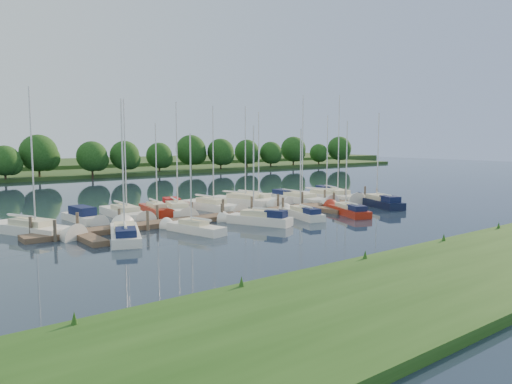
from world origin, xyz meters
TOP-DOWN VIEW (x-y plane):
  - ground at (0.00, 0.00)m, footprint 260.00×260.00m
  - near_bank at (0.00, -16.00)m, footprint 90.00×10.00m
  - dock at (0.00, 7.31)m, footprint 40.00×6.00m
  - mooring_pilings at (0.00, 8.43)m, footprint 38.24×2.84m
  - far_shore at (0.00, 75.00)m, footprint 180.00×30.00m
  - distant_hill at (0.00, 100.00)m, footprint 220.00×40.00m
  - treeline at (0.21, 61.77)m, footprint 145.38×9.08m
  - sailboat_n_0 at (-18.51, 10.61)m, footprint 5.19×9.00m
  - motorboat at (-13.46, 13.98)m, footprint 2.20×6.13m
  - sailboat_n_2 at (-9.58, 13.87)m, footprint 2.38×8.94m
  - sailboat_n_3 at (-6.18, 14.38)m, footprint 2.65×7.20m
  - sailboat_n_4 at (-4.40, 13.51)m, footprint 4.17×8.94m
  - sailboat_n_5 at (-0.51, 13.14)m, footprint 2.82×8.68m
  - sailboat_n_6 at (4.44, 14.35)m, footprint 4.34×8.85m
  - sailboat_n_7 at (6.26, 14.29)m, footprint 3.76×8.39m
  - sailboat_n_8 at (10.98, 12.24)m, footprint 2.59×10.04m
  - sailboat_n_9 at (15.27, 12.40)m, footprint 3.69×8.26m
  - sailboat_n_10 at (16.49, 11.71)m, footprint 5.24×10.16m
  - sailboat_s_0 at (-13.52, 4.89)m, footprint 4.44×8.35m
  - sailboat_s_1 at (-8.34, 3.68)m, footprint 2.64×6.28m
  - sailboat_s_2 at (-2.02, 3.52)m, footprint 3.82×6.60m
  - sailboat_s_3 at (3.45, 3.80)m, footprint 2.99×6.71m
  - sailboat_s_4 at (8.38, 2.60)m, footprint 3.97×7.27m
  - sailboat_s_5 at (15.41, 4.35)m, footprint 4.20×8.09m

SIDE VIEW (x-z plane):
  - ground at x=0.00m, z-range 0.00..0.00m
  - dock at x=0.00m, z-range 0.00..0.40m
  - near_bank at x=0.00m, z-range 0.00..0.50m
  - sailboat_n_9 at x=15.27m, z-range -4.97..5.52m
  - sailboat_n_2 at x=-9.58m, z-range -5.41..5.96m
  - sailboat_s_1 at x=-8.34m, z-range -3.78..4.34m
  - sailboat_n_3 at x=-6.18m, z-range -4.34..4.90m
  - sailboat_n_0 at x=-18.51m, z-range -5.57..6.13m
  - sailboat_n_7 at x=6.26m, z-range -5.08..5.64m
  - sailboat_n_6 at x=4.44m, z-range -5.39..5.96m
  - sailboat_n_5 at x=-0.51m, z-range -5.26..5.82m
  - far_shore at x=0.00m, z-range 0.00..0.60m
  - sailboat_s_0 at x=-13.52m, z-range -5.01..5.63m
  - sailboat_s_3 at x=3.45m, z-range -3.99..4.62m
  - sailboat_n_8 at x=10.98m, z-range -6.00..6.63m
  - sailboat_s_4 at x=8.38m, z-range -4.40..5.03m
  - sailboat_n_4 at x=-4.40m, z-range -5.32..5.97m
  - sailboat_n_10 at x=16.49m, z-range -6.12..6.79m
  - sailboat_s_5 at x=15.41m, z-range -4.93..5.62m
  - sailboat_s_2 at x=-2.02m, z-range -4.11..4.80m
  - motorboat at x=-13.46m, z-range -0.50..1.20m
  - mooring_pilings at x=0.00m, z-range -0.40..1.60m
  - distant_hill at x=0.00m, z-range 0.00..1.40m
  - treeline at x=0.21m, z-range -0.02..8.17m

